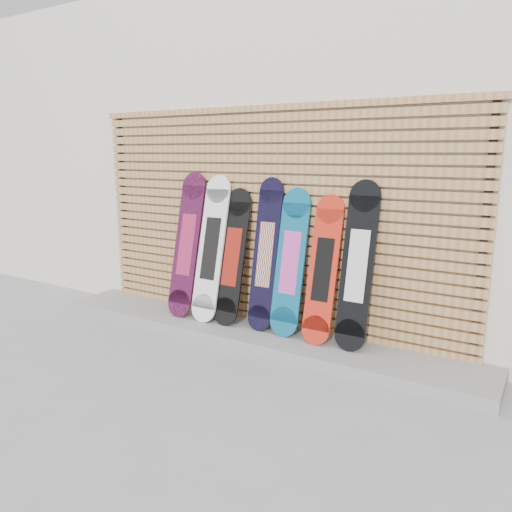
# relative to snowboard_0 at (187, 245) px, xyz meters

# --- Properties ---
(ground) EXTENTS (80.00, 80.00, 0.00)m
(ground) POSITION_rel_snowboard_0_xyz_m (1.00, -0.75, -0.88)
(ground) COLOR #949496
(ground) RESTS_ON ground
(building) EXTENTS (12.00, 5.00, 3.60)m
(building) POSITION_rel_snowboard_0_xyz_m (1.50, 2.75, 0.92)
(building) COLOR silver
(building) RESTS_ON ground
(concrete_step) EXTENTS (4.60, 0.70, 0.12)m
(concrete_step) POSITION_rel_snowboard_0_xyz_m (0.85, -0.07, -0.82)
(concrete_step) COLOR gray
(concrete_step) RESTS_ON ground
(slat_wall) EXTENTS (4.26, 0.08, 2.29)m
(slat_wall) POSITION_rel_snowboard_0_xyz_m (0.85, 0.22, 0.33)
(slat_wall) COLOR #B07E49
(slat_wall) RESTS_ON ground
(snowboard_0) EXTENTS (0.30, 0.39, 1.52)m
(snowboard_0) POSITION_rel_snowboard_0_xyz_m (0.00, 0.00, 0.00)
(snowboard_0) COLOR black
(snowboard_0) RESTS_ON concrete_step
(snowboard_1) EXTENTS (0.30, 0.39, 1.50)m
(snowboard_1) POSITION_rel_snowboard_0_xyz_m (0.32, 0.00, -0.01)
(snowboard_1) COLOR white
(snowboard_1) RESTS_ON concrete_step
(snowboard_2) EXTENTS (0.29, 0.35, 1.38)m
(snowboard_2) POSITION_rel_snowboard_0_xyz_m (0.57, 0.02, -0.07)
(snowboard_2) COLOR black
(snowboard_2) RESTS_ON concrete_step
(snowboard_3) EXTENTS (0.26, 0.30, 1.49)m
(snowboard_3) POSITION_rel_snowboard_0_xyz_m (0.95, 0.05, -0.01)
(snowboard_3) COLOR black
(snowboard_3) RESTS_ON concrete_step
(snowboard_4) EXTENTS (0.29, 0.32, 1.40)m
(snowboard_4) POSITION_rel_snowboard_0_xyz_m (1.23, 0.04, -0.06)
(snowboard_4) COLOR #0D5C81
(snowboard_4) RESTS_ON concrete_step
(snowboard_5) EXTENTS (0.27, 0.34, 1.36)m
(snowboard_5) POSITION_rel_snowboard_0_xyz_m (1.58, 0.02, -0.08)
(snowboard_5) COLOR red
(snowboard_5) RESTS_ON concrete_step
(snowboard_6) EXTENTS (0.29, 0.32, 1.50)m
(snowboard_6) POSITION_rel_snowboard_0_xyz_m (1.90, 0.04, -0.01)
(snowboard_6) COLOR black
(snowboard_6) RESTS_ON concrete_step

